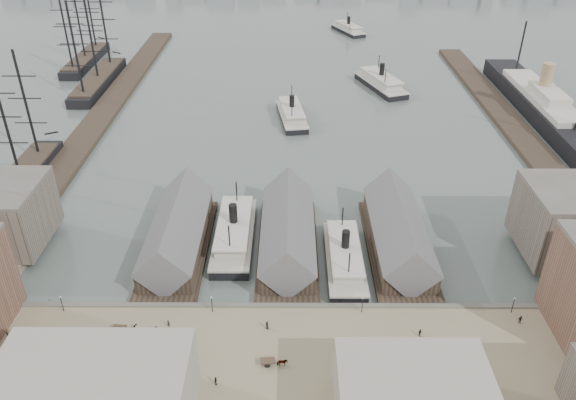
{
  "coord_description": "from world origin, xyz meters",
  "views": [
    {
      "loc": [
        0.58,
        -91.94,
        79.47
      ],
      "look_at": [
        0.0,
        30.0,
        6.0
      ],
      "focal_mm": 35.0,
      "sensor_mm": 36.0,
      "label": 1
    }
  ],
  "objects_px": {
    "horse_cart_center": "(278,362)",
    "horse_cart_right": "(419,379)",
    "ferry_docked_west": "(234,232)",
    "horse_cart_left": "(129,328)",
    "ocean_steamer": "(541,103)"
  },
  "relations": [
    {
      "from": "ocean_steamer",
      "to": "ferry_docked_west",
      "type": "bearing_deg",
      "value": -142.15
    },
    {
      "from": "ocean_steamer",
      "to": "horse_cart_right",
      "type": "relative_size",
      "value": 19.65
    },
    {
      "from": "horse_cart_left",
      "to": "horse_cart_right",
      "type": "xyz_separation_m",
      "value": [
        53.29,
        -12.18,
        0.07
      ]
    },
    {
      "from": "horse_cart_left",
      "to": "horse_cart_center",
      "type": "bearing_deg",
      "value": -102.18
    },
    {
      "from": "horse_cart_right",
      "to": "ferry_docked_west",
      "type": "bearing_deg",
      "value": 8.86
    },
    {
      "from": "ocean_steamer",
      "to": "horse_cart_left",
      "type": "xyz_separation_m",
      "value": [
        -122.38,
        -114.58,
        -1.29
      ]
    },
    {
      "from": "ferry_docked_west",
      "to": "horse_cart_center",
      "type": "xyz_separation_m",
      "value": [
        11.42,
        -41.52,
        0.24
      ]
    },
    {
      "from": "ferry_docked_west",
      "to": "horse_cart_left",
      "type": "bearing_deg",
      "value": -117.78
    },
    {
      "from": "ferry_docked_west",
      "to": "horse_cart_left",
      "type": "xyz_separation_m",
      "value": [
        -17.38,
        -33.0,
        0.21
      ]
    },
    {
      "from": "horse_cart_center",
      "to": "horse_cart_right",
      "type": "xyz_separation_m",
      "value": [
        24.49,
        -3.66,
        0.04
      ]
    },
    {
      "from": "horse_cart_left",
      "to": "horse_cart_right",
      "type": "distance_m",
      "value": 54.67
    },
    {
      "from": "horse_cart_left",
      "to": "horse_cart_right",
      "type": "height_order",
      "value": "horse_cart_right"
    },
    {
      "from": "horse_cart_left",
      "to": "horse_cart_right",
      "type": "relative_size",
      "value": 0.97
    },
    {
      "from": "ferry_docked_west",
      "to": "horse_cart_right",
      "type": "distance_m",
      "value": 57.71
    },
    {
      "from": "horse_cart_center",
      "to": "horse_cart_left",
      "type": "bearing_deg",
      "value": 66.9
    }
  ]
}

